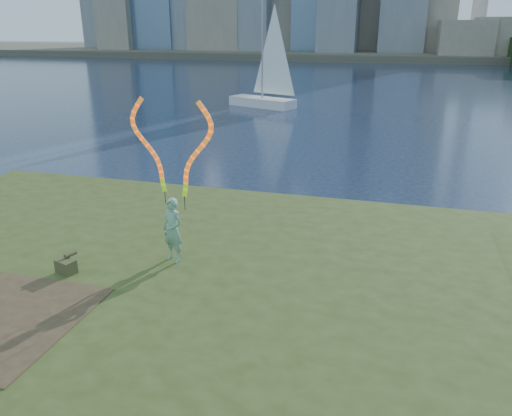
% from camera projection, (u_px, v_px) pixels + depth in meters
% --- Properties ---
extents(ground, '(320.00, 320.00, 0.00)m').
position_uv_depth(ground, '(180.00, 288.00, 11.51)').
color(ground, '#18243C').
rests_on(ground, ground).
extents(grassy_knoll, '(20.00, 18.00, 0.80)m').
position_uv_depth(grassy_knoll, '(129.00, 331.00, 9.32)').
color(grassy_knoll, '#384819').
rests_on(grassy_knoll, ground).
extents(far_shore, '(320.00, 40.00, 1.20)m').
position_uv_depth(far_shore, '(379.00, 53.00, 97.15)').
color(far_shore, '#4C4737').
rests_on(far_shore, ground).
extents(woman_with_ribbons, '(1.87, 0.70, 3.85)m').
position_uv_depth(woman_with_ribbons, '(172.00, 198.00, 10.61)').
color(woman_with_ribbons, '#146534').
rests_on(woman_with_ribbons, grassy_knoll).
extents(canvas_bag, '(0.47, 0.53, 0.39)m').
position_uv_depth(canvas_bag, '(66.00, 266.00, 10.48)').
color(canvas_bag, '#404622').
rests_on(canvas_bag, grassy_knoll).
extents(sailboat, '(5.34, 3.39, 8.20)m').
position_uv_depth(sailboat, '(265.00, 88.00, 36.51)').
color(sailboat, white).
rests_on(sailboat, ground).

